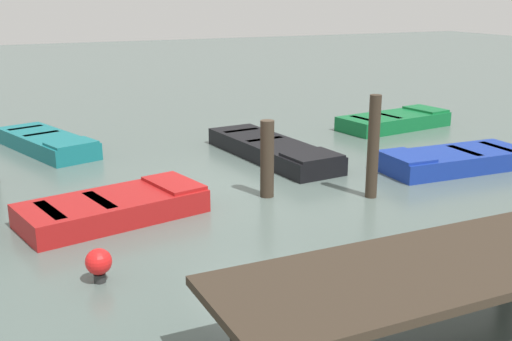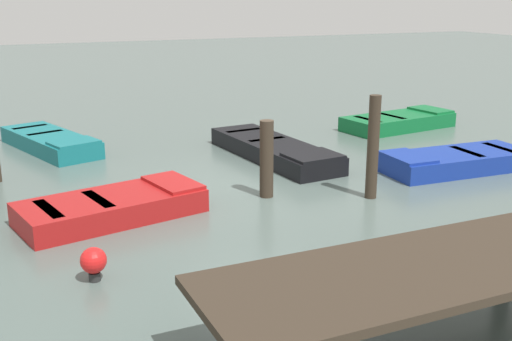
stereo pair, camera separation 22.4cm
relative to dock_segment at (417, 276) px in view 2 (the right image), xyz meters
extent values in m
plane|color=#4C5B56|center=(-0.76, -6.08, -0.83)|extent=(80.00, 80.00, 0.00)
cube|color=#33281E|center=(0.00, 0.00, 0.07)|extent=(4.90, 1.80, 0.10)
cylinder|color=black|center=(1.96, -0.58, -0.41)|extent=(0.20, 0.20, 0.85)
cylinder|color=black|center=(-1.94, -0.63, -0.41)|extent=(0.20, 0.20, 0.85)
cube|color=black|center=(-2.06, -8.03, -0.63)|extent=(1.66, 4.29, 0.40)
cube|color=gray|center=(-2.06, -8.03, -0.49)|extent=(1.32, 3.64, 0.04)
cube|color=black|center=(-2.23, -6.41, -0.40)|extent=(1.20, 1.03, 0.06)
cube|color=#776E5D|center=(-2.02, -8.34, -0.45)|extent=(0.97, 0.30, 0.04)
cube|color=#776E5D|center=(-1.91, -9.49, -0.45)|extent=(0.97, 0.30, 0.04)
cube|color=navy|center=(-5.33, -5.49, -0.63)|extent=(3.41, 1.43, 0.40)
cube|color=silver|center=(-5.33, -5.49, -0.49)|extent=(2.89, 1.12, 0.04)
cube|color=navy|center=(-4.01, -5.52, -0.40)|extent=(0.78, 1.22, 0.06)
cube|color=#A4A49F|center=(-5.58, -5.48, -0.45)|extent=(0.23, 1.05, 0.04)
cube|color=#A4A49F|center=(-6.51, -5.45, -0.45)|extent=(0.23, 1.05, 0.04)
cube|color=maroon|center=(2.25, -5.43, -0.63)|extent=(3.33, 2.02, 0.40)
cube|color=black|center=(2.25, -5.43, -0.49)|extent=(2.81, 1.62, 0.04)
cube|color=maroon|center=(1.07, -5.70, -0.40)|extent=(0.94, 1.36, 0.06)
cube|color=black|center=(2.48, -5.38, -0.45)|extent=(0.43, 1.10, 0.04)
cube|color=black|center=(3.31, -5.20, -0.45)|extent=(0.43, 1.10, 0.04)
cube|color=#14666B|center=(2.69, -10.98, -0.63)|extent=(2.16, 3.63, 0.40)
cube|color=beige|center=(2.69, -10.98, -0.49)|extent=(1.76, 3.06, 0.04)
cube|color=#14666B|center=(2.27, -9.71, -0.40)|extent=(1.23, 1.04, 0.06)
cube|color=#9B9789|center=(2.77, -11.23, -0.45)|extent=(0.92, 0.47, 0.04)
cube|color=#9B9789|center=(3.06, -12.13, -0.45)|extent=(0.92, 0.47, 0.04)
cube|color=#0F602D|center=(-6.75, -9.62, -0.63)|extent=(3.46, 1.79, 0.40)
cube|color=orange|center=(-6.75, -9.62, -0.49)|extent=(2.93, 1.43, 0.04)
cube|color=#0F602D|center=(-8.02, -9.80, -0.40)|extent=(0.89, 1.29, 0.06)
cube|color=#B06E1E|center=(-6.50, -9.59, -0.45)|extent=(0.34, 1.06, 0.04)
cube|color=#B06E1E|center=(-5.60, -9.46, -0.45)|extent=(0.34, 1.06, 0.04)
cylinder|color=#33281E|center=(-0.71, -5.46, -0.09)|extent=(0.26, 0.26, 1.49)
cylinder|color=#33281E|center=(-2.50, -4.60, 0.15)|extent=(0.22, 0.22, 1.97)
cylinder|color=#262626|center=(2.95, -3.05, -0.77)|extent=(0.16, 0.16, 0.12)
sphere|color=red|center=(2.95, -3.05, -0.53)|extent=(0.36, 0.36, 0.36)
camera|label=1|loc=(4.27, 4.90, 2.95)|focal=44.14mm
camera|label=2|loc=(4.07, 4.99, 2.95)|focal=44.14mm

